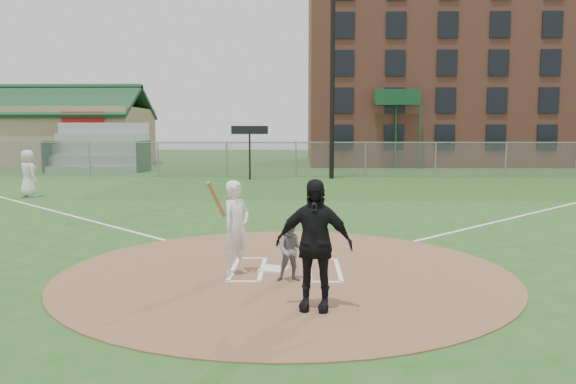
{
  "coord_description": "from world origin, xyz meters",
  "views": [
    {
      "loc": [
        0.28,
        -10.3,
        2.64
      ],
      "look_at": [
        0.0,
        2.0,
        1.3
      ],
      "focal_mm": 35.0,
      "sensor_mm": 36.0,
      "label": 1
    }
  ],
  "objects_px": {
    "catcher": "(291,250)",
    "batter_at_plate": "(236,227)",
    "ondeck_player": "(28,174)",
    "umpire": "(314,245)",
    "home_plate": "(274,269)"
  },
  "relations": [
    {
      "from": "catcher",
      "to": "batter_at_plate",
      "type": "relative_size",
      "value": 0.61
    },
    {
      "from": "batter_at_plate",
      "to": "ondeck_player",
      "type": "bearing_deg",
      "value": 128.95
    },
    {
      "from": "umpire",
      "to": "catcher",
      "type": "bearing_deg",
      "value": 112.21
    },
    {
      "from": "home_plate",
      "to": "ondeck_player",
      "type": "height_order",
      "value": "ondeck_player"
    },
    {
      "from": "umpire",
      "to": "batter_at_plate",
      "type": "bearing_deg",
      "value": 133.73
    },
    {
      "from": "catcher",
      "to": "umpire",
      "type": "height_order",
      "value": "umpire"
    },
    {
      "from": "catcher",
      "to": "ondeck_player",
      "type": "distance_m",
      "value": 16.51
    },
    {
      "from": "home_plate",
      "to": "catcher",
      "type": "distance_m",
      "value": 0.99
    },
    {
      "from": "home_plate",
      "to": "ondeck_player",
      "type": "xyz_separation_m",
      "value": [
        -10.42,
        11.75,
        0.91
      ]
    },
    {
      "from": "home_plate",
      "to": "catcher",
      "type": "bearing_deg",
      "value": -65.77
    },
    {
      "from": "home_plate",
      "to": "catcher",
      "type": "height_order",
      "value": "catcher"
    },
    {
      "from": "umpire",
      "to": "ondeck_player",
      "type": "bearing_deg",
      "value": 137.75
    },
    {
      "from": "home_plate",
      "to": "umpire",
      "type": "bearing_deg",
      "value": -73.29
    },
    {
      "from": "ondeck_player",
      "to": "batter_at_plate",
      "type": "xyz_separation_m",
      "value": [
        9.75,
        -12.06,
        -0.06
      ]
    },
    {
      "from": "catcher",
      "to": "batter_at_plate",
      "type": "bearing_deg",
      "value": 153.2
    }
  ]
}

